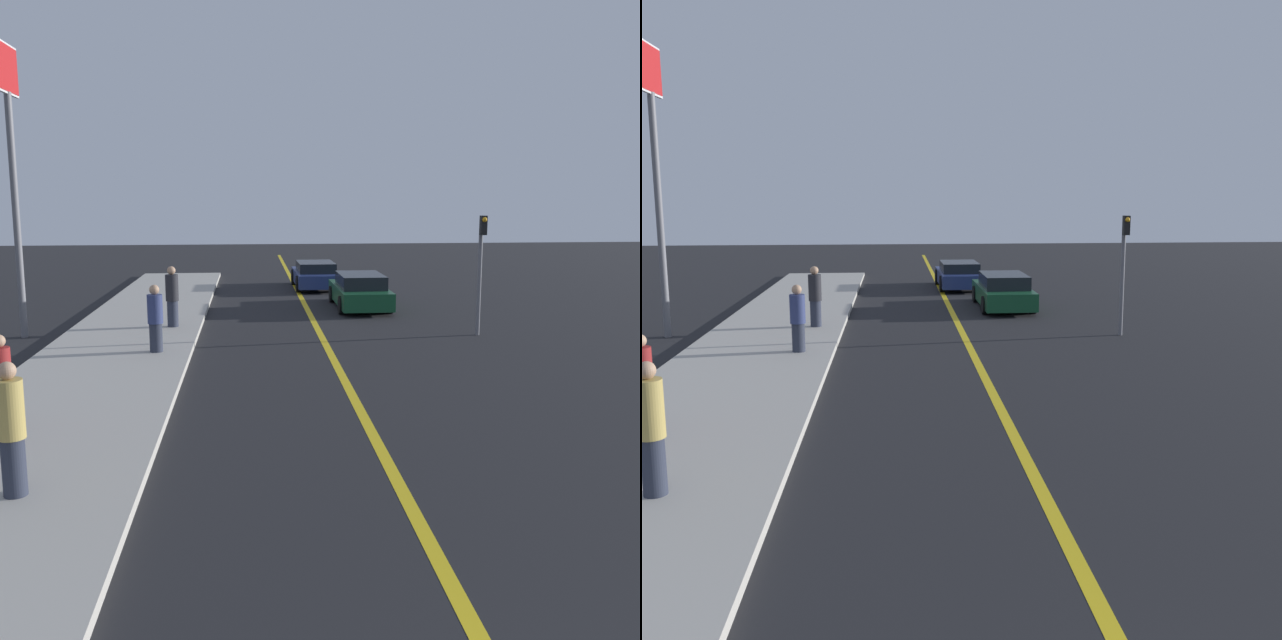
# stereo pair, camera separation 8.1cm
# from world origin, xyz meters

# --- Properties ---
(road_center_line) EXTENTS (0.20, 60.00, 0.01)m
(road_center_line) POSITION_xyz_m (0.00, 18.00, 0.00)
(road_center_line) COLOR gold
(road_center_line) RESTS_ON ground_plane
(sidewalk_left) EXTENTS (3.83, 34.82, 0.16)m
(sidewalk_left) POSITION_xyz_m (-5.49, 17.41, 0.08)
(sidewalk_left) COLOR #ADA89E
(sidewalk_left) RESTS_ON ground_plane
(car_near_right_lane) EXTENTS (1.91, 4.69, 1.27)m
(car_near_right_lane) POSITION_xyz_m (1.95, 23.36, 0.62)
(car_near_right_lane) COLOR #144728
(car_near_right_lane) RESTS_ON ground_plane
(car_ahead_center) EXTENTS (1.97, 4.48, 1.19)m
(car_ahead_center) POSITION_xyz_m (0.85, 29.26, 0.60)
(car_ahead_center) COLOR navy
(car_ahead_center) RESTS_ON ground_plane
(pedestrian_near_curb) EXTENTS (0.36, 0.36, 1.79)m
(pedestrian_near_curb) POSITION_xyz_m (-5.16, 6.87, 1.06)
(pedestrian_near_curb) COLOR #282D3D
(pedestrian_near_curb) RESTS_ON sidewalk_left
(pedestrian_mid_group) EXTENTS (0.32, 0.32, 1.69)m
(pedestrian_mid_group) POSITION_xyz_m (-6.08, 9.34, 1.01)
(pedestrian_mid_group) COLOR #282D3D
(pedestrian_mid_group) RESTS_ON sidewalk_left
(pedestrian_far_standing) EXTENTS (0.38, 0.38, 1.71)m
(pedestrian_far_standing) POSITION_xyz_m (-4.44, 15.65, 1.01)
(pedestrian_far_standing) COLOR #282D3D
(pedestrian_far_standing) RESTS_ON sidewalk_left
(pedestrian_by_sign) EXTENTS (0.39, 0.39, 1.82)m
(pedestrian_by_sign) POSITION_xyz_m (-4.39, 19.23, 1.07)
(pedestrian_by_sign) COLOR #282D3D
(pedestrian_by_sign) RESTS_ON sidewalk_left
(traffic_light) EXTENTS (0.18, 0.40, 3.50)m
(traffic_light) POSITION_xyz_m (4.61, 17.76, 2.18)
(traffic_light) COLOR slate
(traffic_light) RESTS_ON ground_plane
(roadside_sign) EXTENTS (0.20, 1.79, 8.17)m
(roadside_sign) POSITION_xyz_m (-8.60, 18.77, 5.96)
(roadside_sign) COLOR slate
(roadside_sign) RESTS_ON ground_plane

